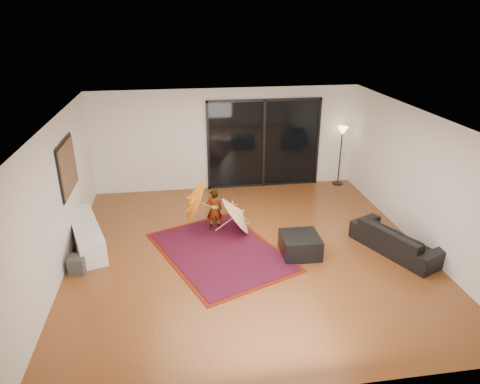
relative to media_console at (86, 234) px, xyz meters
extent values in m
plane|color=brown|center=(3.25, -0.72, -0.27)|extent=(7.00, 7.00, 0.00)
plane|color=white|center=(3.25, -0.72, 2.43)|extent=(7.00, 7.00, 0.00)
plane|color=silver|center=(3.25, 2.78, 1.08)|extent=(7.00, 0.00, 7.00)
plane|color=silver|center=(3.25, -4.22, 1.08)|extent=(7.00, 0.00, 7.00)
plane|color=silver|center=(-0.25, -0.72, 1.08)|extent=(0.00, 7.00, 7.00)
plane|color=silver|center=(6.75, -0.72, 1.08)|extent=(0.00, 7.00, 7.00)
cube|color=black|center=(4.25, 2.75, 0.93)|extent=(3.00, 0.04, 2.40)
cube|color=black|center=(4.25, 2.73, 2.10)|extent=(3.06, 0.06, 0.06)
cube|color=black|center=(4.25, 2.73, -0.24)|extent=(3.06, 0.06, 0.06)
cube|color=black|center=(4.25, 2.73, 0.93)|extent=(0.06, 0.06, 2.40)
cube|color=black|center=(-0.23, 0.28, 1.38)|extent=(0.02, 1.28, 1.08)
cube|color=#1E4B42|center=(-0.21, 0.28, 1.38)|extent=(0.03, 1.18, 0.98)
cube|color=white|center=(0.00, 0.00, 0.00)|extent=(1.06, 1.99, 0.54)
cube|color=#424244|center=(0.00, -0.97, -0.11)|extent=(0.32, 0.32, 0.32)
cube|color=#621508|center=(2.69, -0.65, -0.26)|extent=(3.06, 3.51, 0.01)
cube|color=#650910|center=(2.69, -0.65, -0.26)|extent=(2.85, 3.30, 0.02)
imported|color=black|center=(6.20, -1.14, 0.01)|extent=(1.43, 2.03, 0.55)
cube|color=black|center=(4.25, -0.97, -0.06)|extent=(0.75, 0.75, 0.42)
cylinder|color=black|center=(6.35, 2.53, -0.25)|extent=(0.28, 0.28, 0.03)
cylinder|color=black|center=(6.35, 2.53, 0.49)|extent=(0.04, 0.04, 1.51)
cone|color=#FFD899|center=(6.35, 2.53, 1.26)|extent=(0.28, 0.28, 0.22)
imported|color=#999999|center=(2.67, 0.33, 0.21)|extent=(0.36, 0.24, 0.96)
cone|color=orange|center=(2.12, 0.28, 0.47)|extent=(0.55, 0.92, 0.91)
cylinder|color=tan|center=(2.12, 0.28, 0.13)|extent=(0.46, 0.02, 0.24)
cylinder|color=tan|center=(2.12, 0.28, 0.57)|extent=(0.06, 0.02, 0.04)
cone|color=white|center=(3.27, 0.18, 0.24)|extent=(0.71, 0.94, 0.87)
cylinder|color=tan|center=(3.27, 0.18, -0.13)|extent=(0.46, 0.02, 0.35)
cylinder|color=tan|center=(3.27, 0.18, 0.35)|extent=(0.05, 0.02, 0.05)
camera|label=1|loc=(1.97, -8.10, 4.22)|focal=32.00mm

